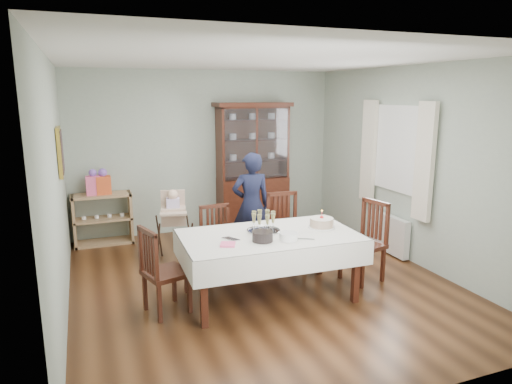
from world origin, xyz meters
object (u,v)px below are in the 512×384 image
chair_end_left (165,287)px  chair_end_right (363,257)px  birthday_cake (322,223)px  china_cabinet (253,165)px  high_chair (174,233)px  sideboard (103,219)px  gift_bag_orange (103,183)px  chair_far_left (219,257)px  chair_far_right (286,246)px  dining_table (269,266)px  champagne_tray (263,226)px  woman (251,205)px  gift_bag_pink (93,183)px

chair_end_left → chair_end_right: size_ratio=0.95×
chair_end_right → birthday_cake: chair_end_right is taller
china_cabinet → high_chair: china_cabinet is taller
china_cabinet → sideboard: 2.60m
high_chair → gift_bag_orange: gift_bag_orange is taller
chair_far_left → chair_end_left: chair_end_left is taller
chair_far_left → chair_end_right: 1.83m
china_cabinet → birthday_cake: china_cabinet is taller
high_chair → chair_end_right: bearing=-25.8°
chair_far_right → birthday_cake: 0.92m
sideboard → chair_far_left: 2.36m
dining_table → chair_end_right: (1.30, 0.04, -0.09)m
chair_far_left → champagne_tray: (0.35, -0.64, 0.56)m
woman → gift_bag_pink: size_ratio=3.79×
birthday_cake → gift_bag_pink: size_ratio=0.80×
high_chair → champagne_tray: 1.72m
dining_table → gift_bag_orange: size_ratio=5.08×
chair_far_left → chair_far_right: bearing=-1.0°
china_cabinet → dining_table: bearing=-106.8°
woman → birthday_cake: size_ratio=4.74×
chair_far_left → gift_bag_orange: gift_bag_orange is taller
birthday_cake → gift_bag_pink: gift_bag_pink is taller
dining_table → chair_far_left: 0.86m
woman → gift_bag_pink: bearing=-26.3°
chair_end_right → high_chair: bearing=-139.4°
woman → sideboard: bearing=-28.0°
chair_far_right → champagne_tray: (-0.59, -0.65, 0.53)m
dining_table → gift_bag_orange: bearing=121.2°
chair_far_left → chair_end_left: size_ratio=0.96×
china_cabinet → chair_far_right: bearing=-97.4°
woman → china_cabinet: bearing=-105.3°
chair_far_left → birthday_cake: 1.40m
dining_table → sideboard: sideboard is taller
chair_far_left → woman: (0.67, 0.61, 0.48)m
high_chair → gift_bag_orange: size_ratio=2.56×
chair_end_right → gift_bag_pink: 4.13m
high_chair → woman: bearing=-0.8°
sideboard → birthday_cake: 3.62m
sideboard → chair_far_right: bearing=-41.0°
china_cabinet → chair_end_right: 2.82m
chair_far_left → birthday_cake: bearing=-36.8°
dining_table → birthday_cake: size_ratio=6.34×
china_cabinet → chair_far_left: (-1.19, -1.94, -0.85)m
woman → gift_bag_orange: size_ratio=3.79×
chair_far_right → birthday_cake: bearing=-77.8°
chair_far_left → gift_bag_pink: gift_bag_pink is taller
chair_far_left → chair_end_right: size_ratio=0.92×
chair_far_right → chair_end_left: 1.89m
china_cabinet → champagne_tray: size_ratio=5.58×
chair_far_right → sideboard: bearing=143.2°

